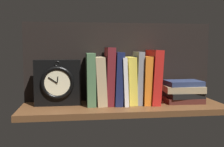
# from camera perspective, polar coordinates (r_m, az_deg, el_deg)

# --- Properties ---
(ground_plane) EXTENTS (0.88, 0.26, 0.03)m
(ground_plane) POSITION_cam_1_polar(r_m,az_deg,el_deg) (1.17, 2.61, -7.37)
(ground_plane) COLOR brown
(back_panel) EXTENTS (0.88, 0.01, 0.36)m
(back_panel) POSITION_cam_1_polar(r_m,az_deg,el_deg) (1.26, 1.62, 2.53)
(back_panel) COLOR black
(back_panel) RESTS_ON ground_plane
(book_green_romantic) EXTENTS (0.04, 0.14, 0.22)m
(book_green_romantic) POSITION_cam_1_polar(r_m,az_deg,el_deg) (1.16, -4.57, -1.17)
(book_green_romantic) COLOR #476B44
(book_green_romantic) RESTS_ON ground_plane
(book_tan_shortstories) EXTENTS (0.05, 0.14, 0.21)m
(book_tan_shortstories) POSITION_cam_1_polar(r_m,az_deg,el_deg) (1.17, -2.53, -1.55)
(book_tan_shortstories) COLOR tan
(book_tan_shortstories) RESTS_ON ground_plane
(book_maroon_dawkins) EXTENTS (0.04, 0.14, 0.25)m
(book_maroon_dawkins) POSITION_cam_1_polar(r_m,az_deg,el_deg) (1.17, -0.57, -0.52)
(book_maroon_dawkins) COLOR maroon
(book_maroon_dawkins) RESTS_ON ground_plane
(book_navy_bierce) EXTENTS (0.04, 0.15, 0.23)m
(book_navy_bierce) POSITION_cam_1_polar(r_m,az_deg,el_deg) (1.18, 1.18, -0.98)
(book_navy_bierce) COLOR #192147
(book_navy_bierce) RESTS_ON ground_plane
(book_white_catcher) EXTENTS (0.03, 0.17, 0.21)m
(book_white_catcher) POSITION_cam_1_polar(r_m,az_deg,el_deg) (1.18, 2.53, -1.50)
(book_white_catcher) COLOR silver
(book_white_catcher) RESTS_ON ground_plane
(book_yellow_seinlanguage) EXTENTS (0.04, 0.13, 0.21)m
(book_yellow_seinlanguage) POSITION_cam_1_polar(r_m,az_deg,el_deg) (1.19, 3.92, -1.46)
(book_yellow_seinlanguage) COLOR gold
(book_yellow_seinlanguage) RESTS_ON ground_plane
(book_gray_chess) EXTENTS (0.03, 0.13, 0.23)m
(book_gray_chess) POSITION_cam_1_polar(r_m,az_deg,el_deg) (1.19, 5.50, -0.88)
(book_gray_chess) COLOR gray
(book_gray_chess) RESTS_ON ground_plane
(book_orange_pandolfini) EXTENTS (0.04, 0.15, 0.21)m
(book_orange_pandolfini) POSITION_cam_1_polar(r_m,az_deg,el_deg) (1.20, 6.99, -1.32)
(book_orange_pandolfini) COLOR orange
(book_orange_pandolfini) RESTS_ON ground_plane
(book_red_requiem) EXTENTS (0.05, 0.17, 0.24)m
(book_red_requiem) POSITION_cam_1_polar(r_m,az_deg,el_deg) (1.21, 8.74, -0.64)
(book_red_requiem) COLOR red
(book_red_requiem) RESTS_ON ground_plane
(framed_clock) EXTENTS (0.20, 0.07, 0.20)m
(framed_clock) POSITION_cam_1_polar(r_m,az_deg,el_deg) (1.17, -11.51, -1.91)
(framed_clock) COLOR black
(framed_clock) RESTS_ON ground_plane
(book_stack_side) EXTENTS (0.18, 0.14, 0.10)m
(book_stack_side) POSITION_cam_1_polar(r_m,az_deg,el_deg) (1.26, 14.99, -3.80)
(book_stack_side) COLOR #471E19
(book_stack_side) RESTS_ON ground_plane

